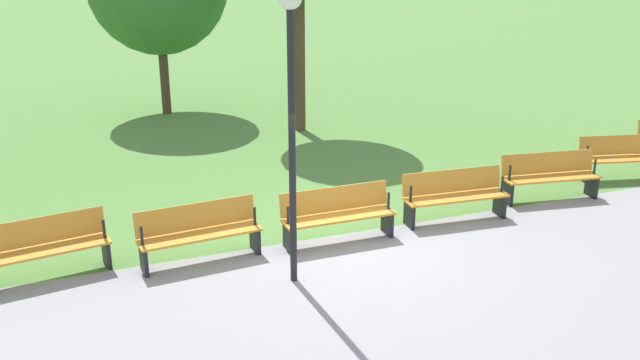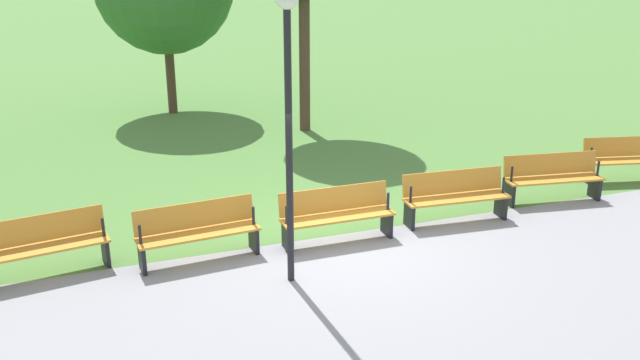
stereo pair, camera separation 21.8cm
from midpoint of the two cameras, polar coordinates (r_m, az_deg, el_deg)
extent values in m
plane|color=#54843D|center=(11.39, 2.04, -5.16)|extent=(120.00, 120.00, 0.00)
cube|color=#939399|center=(9.23, 8.44, -11.65)|extent=(36.86, 5.93, 0.01)
cube|color=orange|center=(15.46, 24.68, 1.49)|extent=(1.93, 0.86, 0.04)
cube|color=orange|center=(15.56, 24.44, 2.56)|extent=(1.85, 0.53, 0.40)
cube|color=black|center=(15.09, 21.69, 0.56)|extent=(0.14, 0.38, 0.43)
cylinder|color=black|center=(14.96, 21.91, 1.97)|extent=(0.05, 0.05, 0.30)
cube|color=orange|center=(13.71, 19.23, 0.07)|extent=(1.93, 0.72, 0.04)
cube|color=orange|center=(13.80, 18.94, 1.28)|extent=(1.87, 0.39, 0.40)
cube|color=black|center=(14.24, 22.20, -0.59)|extent=(0.12, 0.38, 0.43)
cylinder|color=black|center=(14.11, 22.44, 0.89)|extent=(0.05, 0.05, 0.30)
cube|color=black|center=(13.38, 15.85, -1.11)|extent=(0.12, 0.38, 0.43)
cylinder|color=black|center=(13.23, 16.05, 0.46)|extent=(0.05, 0.05, 0.30)
cube|color=orange|center=(12.25, 11.76, -1.49)|extent=(1.91, 0.58, 0.04)
cube|color=orange|center=(12.34, 11.42, -0.12)|extent=(1.88, 0.25, 0.40)
cube|color=black|center=(12.75, 15.22, -2.07)|extent=(0.09, 0.38, 0.43)
cylinder|color=black|center=(12.60, 15.42, -0.43)|extent=(0.05, 0.05, 0.30)
cube|color=black|center=(11.98, 7.92, -2.95)|extent=(0.09, 0.38, 0.43)
cylinder|color=black|center=(11.82, 8.04, -1.21)|extent=(0.05, 0.05, 0.30)
cube|color=orange|center=(11.21, 2.06, -3.07)|extent=(1.88, 0.44, 0.04)
cube|color=orange|center=(11.30, 1.70, -1.57)|extent=(1.88, 0.10, 0.40)
cube|color=black|center=(11.64, 6.08, -3.55)|extent=(0.06, 0.37, 0.43)
cylinder|color=black|center=(11.47, 6.19, -1.77)|extent=(0.04, 0.04, 0.30)
cube|color=black|center=(11.03, -2.21, -4.79)|extent=(0.06, 0.37, 0.43)
cylinder|color=black|center=(10.86, -2.21, -2.92)|extent=(0.04, 0.04, 0.30)
cube|color=orange|center=(10.72, -9.42, -4.44)|extent=(1.91, 0.58, 0.04)
cube|color=orange|center=(10.80, -9.77, -2.87)|extent=(1.88, 0.25, 0.40)
cube|color=black|center=(11.04, -4.94, -4.83)|extent=(0.09, 0.38, 0.43)
cylinder|color=black|center=(10.87, -4.96, -2.97)|extent=(0.05, 0.05, 0.30)
cube|color=black|center=(10.65, -13.94, -6.30)|extent=(0.09, 0.38, 0.43)
cylinder|color=black|center=(10.47, -14.09, -4.40)|extent=(0.05, 0.05, 0.30)
cube|color=orange|center=(10.84, -21.45, -5.30)|extent=(1.93, 0.72, 0.04)
cube|color=orange|center=(10.93, -21.75, -3.75)|extent=(1.87, 0.39, 0.40)
cube|color=black|center=(11.05, -16.79, -5.62)|extent=(0.12, 0.38, 0.43)
cylinder|color=black|center=(10.87, -16.97, -3.77)|extent=(0.05, 0.05, 0.30)
cylinder|color=#4C3828|center=(17.64, -0.93, 10.19)|extent=(0.27, 0.27, 3.83)
cylinder|color=#4C3828|center=(20.08, -11.97, 8.74)|extent=(0.25, 0.25, 2.34)
cylinder|color=black|center=(9.45, -1.91, 2.22)|extent=(0.10, 0.10, 3.88)
camera|label=1|loc=(0.11, -89.47, 0.19)|focal=38.66mm
camera|label=2|loc=(0.11, 90.53, -0.19)|focal=38.66mm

